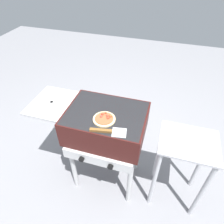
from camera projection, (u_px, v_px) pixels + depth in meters
ground_plane at (108, 175)px, 2.15m from camera, size 8.00×8.00×0.00m
grill at (104, 126)px, 1.65m from camera, size 0.96×0.53×0.90m
pizza_pepperoni at (104, 119)px, 1.49m from camera, size 0.17×0.17×0.04m
spatula at (108, 131)px, 1.40m from camera, size 0.27×0.11×0.02m
prep_table at (183, 159)px, 1.64m from camera, size 0.44×0.36×0.78m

